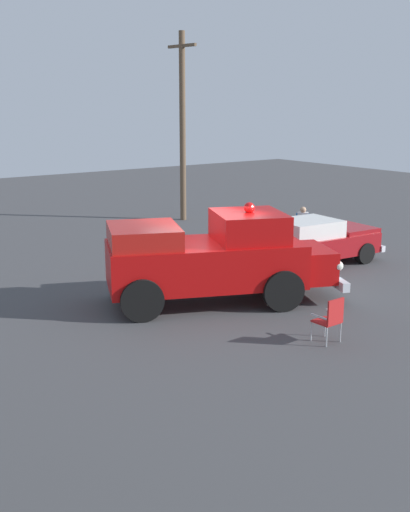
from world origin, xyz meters
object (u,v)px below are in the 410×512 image
object	(u,v)px
classic_hot_rod	(314,241)
utility_pole	(183,125)
spectator_seated	(303,223)
lawn_chair_by_car	(331,317)
lawn_chair_spare	(241,257)
lawn_chair_near_truck	(302,225)
vintage_fire_truck	(214,258)

from	to	relation	value
classic_hot_rod	utility_pole	xyz separation A→B (m)	(0.94, 8.89, 3.36)
spectator_seated	lawn_chair_by_car	bearing A→B (deg)	-131.13
lawn_chair_by_car	lawn_chair_spare	distance (m)	5.52
classic_hot_rod	spectator_seated	xyz separation A→B (m)	(2.04, 2.60, -0.05)
lawn_chair_spare	utility_pole	bearing A→B (deg)	66.33
lawn_chair_near_truck	spectator_seated	world-z (taller)	spectator_seated
lawn_chair_by_car	lawn_chair_spare	size ratio (longest dim) A/B	1.00
classic_hot_rod	spectator_seated	distance (m)	3.31
classic_hot_rod	lawn_chair_by_car	bearing A→B (deg)	-132.56
lawn_chair_by_car	lawn_chair_spare	world-z (taller)	same
classic_hot_rod	lawn_chair_near_truck	bearing A→B (deg)	51.73
classic_hot_rod	utility_pole	bearing A→B (deg)	83.98
lawn_chair_spare	utility_pole	xyz separation A→B (m)	(3.83, 8.73, 3.51)
lawn_chair_by_car	utility_pole	world-z (taller)	utility_pole
vintage_fire_truck	lawn_chair_near_truck	bearing A→B (deg)	29.54
lawn_chair_near_truck	lawn_chair_spare	world-z (taller)	same
vintage_fire_truck	utility_pole	bearing A→B (deg)	59.89
lawn_chair_by_car	lawn_chair_spare	bearing A→B (deg)	71.32
classic_hot_rod	lawn_chair_by_car	xyz separation A→B (m)	(-4.66, -5.07, -0.16)
spectator_seated	lawn_chair_spare	bearing A→B (deg)	-153.67
utility_pole	spectator_seated	bearing A→B (deg)	-80.06
lawn_chair_near_truck	lawn_chair_spare	bearing A→B (deg)	-153.16
lawn_chair_near_truck	lawn_chair_by_car	distance (m)	10.32
vintage_fire_truck	lawn_chair_near_truck	xyz separation A→B (m)	(7.12, 4.04, -0.61)
vintage_fire_truck	spectator_seated	bearing A→B (deg)	29.23
spectator_seated	utility_pole	distance (m)	7.24
spectator_seated	utility_pole	world-z (taller)	utility_pole
classic_hot_rod	vintage_fire_truck	bearing A→B (deg)	-164.99
lawn_chair_by_car	utility_pole	bearing A→B (deg)	68.16
classic_hot_rod	lawn_chair_near_truck	distance (m)	3.44
classic_hot_rod	lawn_chair_by_car	size ratio (longest dim) A/B	4.40
lawn_chair_near_truck	lawn_chair_by_car	bearing A→B (deg)	-131.13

